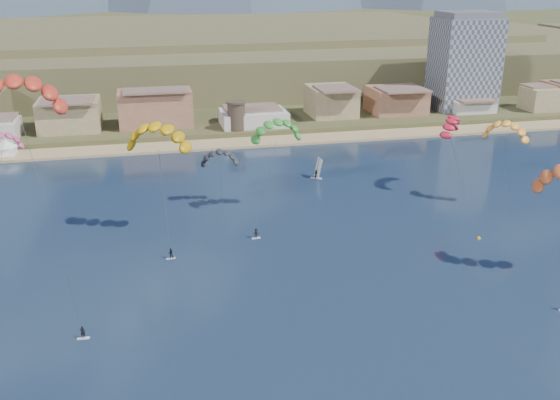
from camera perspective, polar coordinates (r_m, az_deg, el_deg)
name	(u,v)px	position (r m, az deg, el deg)	size (l,w,h in m)	color
ground	(334,358)	(81.85, 5.03, -14.37)	(2400.00, 2400.00, 0.00)	black
beach	(224,143)	(177.27, -5.23, 5.24)	(2200.00, 12.00, 0.90)	tan
land	(161,22)	(625.84, -10.99, 15.89)	(2200.00, 900.00, 4.00)	brown
foothills	(234,54)	(301.77, -4.24, 13.31)	(940.00, 210.00, 18.00)	brown
town	(79,111)	(190.64, -18.08, 7.80)	(400.00, 24.00, 12.00)	beige
apartment_tower	(464,62)	(221.14, 16.70, 12.18)	(20.00, 16.00, 32.00)	gray
watchtower	(236,115)	(184.15, -4.07, 7.82)	(5.82, 5.82, 8.60)	#47382D
kitesurfer_red	(16,89)	(90.97, -23.28, 9.44)	(13.96, 16.56, 35.69)	silver
kitesurfer_yellow	(157,132)	(112.05, -11.29, 6.15)	(13.37, 16.05, 23.37)	silver
kitesurfer_green	(277,128)	(120.73, -0.32, 6.72)	(12.90, 14.84, 22.14)	silver
distant_kite_pink	(0,139)	(131.28, -24.50, 5.18)	(9.54, 7.38, 19.03)	#262626
distant_kite_dark	(219,155)	(128.64, -5.64, 4.19)	(8.43, 5.82, 14.06)	#262626
distant_kite_orange	(506,127)	(134.26, 20.22, 6.33)	(9.40, 9.55, 19.77)	#262626
distant_kite_red	(450,122)	(139.82, 15.47, 6.97)	(8.66, 9.78, 18.82)	#262626
windsurfer	(317,172)	(147.05, 3.44, 2.60)	(3.06, 3.09, 4.88)	silver
buoy	(479,238)	(119.96, 17.92, -3.39)	(0.72, 0.72, 0.72)	#FCAC1A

